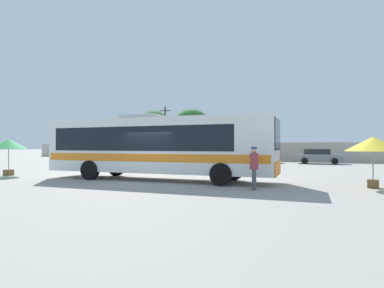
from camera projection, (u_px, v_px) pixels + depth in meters
ground_plane at (222, 169)px, 24.98m from camera, size 300.00×300.00×0.00m
perimeter_wall at (266, 152)px, 38.63m from camera, size 80.00×0.30×2.23m
coach_bus_white_orange at (155, 145)px, 16.92m from camera, size 12.67×3.73×3.50m
attendant_by_bus_door at (254, 165)px, 13.00m from camera, size 0.46×0.46×1.78m
vendor_umbrella_near_gate_green at (9, 145)px, 19.49m from camera, size 2.16×2.16×2.25m
vendor_umbrella_secondary_yellow at (373, 145)px, 13.65m from camera, size 2.29×2.29×2.22m
parked_car_leftmost_red at (161, 154)px, 40.63m from camera, size 4.26×2.18×1.50m
parked_car_second_red at (199, 155)px, 37.43m from camera, size 4.36×2.11×1.46m
parked_car_third_red at (258, 155)px, 34.84m from camera, size 4.53×2.12×1.46m
parked_car_rightmost_grey at (319, 156)px, 32.34m from camera, size 4.61×2.19×1.51m
utility_pole_near at (165, 131)px, 47.95m from camera, size 1.77×0.59×7.81m
roadside_tree_left at (154, 124)px, 53.54m from camera, size 5.34×5.34×7.83m
roadside_tree_midleft at (192, 125)px, 46.62m from camera, size 5.39×5.39×7.28m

